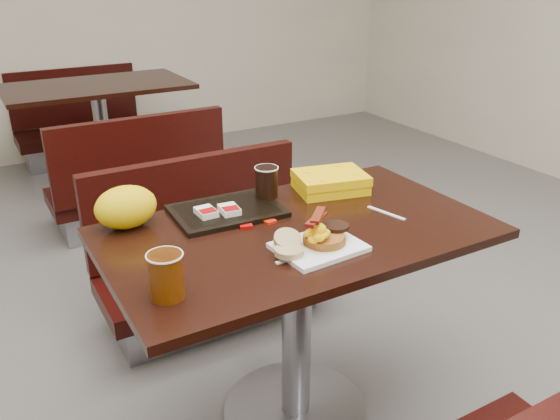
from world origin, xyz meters
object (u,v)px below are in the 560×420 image
coffee_cup_far (267,182)px  clamshell (330,182)px  bench_near_n (213,249)px  fork (291,259)px  knife (386,213)px  table_near (297,328)px  tray (227,211)px  pancake_stack (324,238)px  coffee_cup_near (166,276)px  platter (319,247)px  paper_bag (126,207)px  bench_far_n (81,118)px  hashbrown_sleeve_right (229,210)px  hashbrown_sleeve_left (206,212)px  table_far (103,138)px  bench_far_s (133,169)px

coffee_cup_far → clamshell: 0.25m
clamshell → bench_near_n: bearing=132.0°
fork → bench_near_n: bearing=82.9°
clamshell → knife: bearing=-67.5°
table_near → fork: (-0.12, -0.16, 0.38)m
tray → pancake_stack: bearing=-65.2°
fork → clamshell: (0.39, 0.38, 0.03)m
pancake_stack → coffee_cup_near: 0.49m
platter → clamshell: 0.47m
paper_bag → coffee_cup_far: bearing=-3.7°
pancake_stack → knife: bearing=17.2°
bench_far_n → hashbrown_sleeve_right: bearing=-92.7°
bench_far_n → tray: size_ratio=2.84×
coffee_cup_near → bench_near_n: bearing=60.8°
hashbrown_sleeve_left → table_near: bearing=-44.1°
pancake_stack → coffee_cup_far: (0.02, 0.39, 0.04)m
coffee_cup_near → clamshell: 0.86m
bench_far_n → paper_bag: size_ratio=5.15×
knife → clamshell: bearing=175.4°
table_near → table_far: (0.00, 2.60, 0.00)m
pancake_stack → table_near: bearing=91.2°
table_far → bench_far_s: (0.00, -0.70, -0.02)m
paper_bag → pancake_stack: bearing=-42.4°
pancake_stack → paper_bag: bearing=137.6°
fork → pancake_stack: bearing=10.8°
bench_far_s → coffee_cup_near: bearing=-103.3°
knife → hashbrown_sleeve_left: bearing=-129.3°
hashbrown_sleeve_left → hashbrown_sleeve_right: same height
table_far → pancake_stack: 2.77m
platter → pancake_stack: size_ratio=1.91×
coffee_cup_near → bench_far_n: bearing=82.0°
coffee_cup_far → paper_bag: paper_bag is taller
hashbrown_sleeve_right → clamshell: (0.42, 0.03, 0.01)m
clamshell → table_far: bearing=109.3°
hashbrown_sleeve_left → bench_far_s: bearing=81.0°
bench_far_s → hashbrown_sleeve_right: size_ratio=12.95×
clamshell → coffee_cup_far: bearing=-174.3°
table_near → bench_near_n: table_near is taller
bench_far_s → bench_far_n: same height
paper_bag → tray: bearing=-10.9°
table_far → bench_far_n: size_ratio=1.20×
platter → pancake_stack: 0.03m
knife → coffee_cup_far: 0.42m
knife → tray: (-0.46, 0.26, 0.01)m
tray → paper_bag: (-0.32, 0.06, 0.06)m
table_near → platter: bearing=-98.0°
platter → fork: bearing=-175.3°
fork → clamshell: 0.55m
tray → paper_bag: paper_bag is taller
hashbrown_sleeve_right → bench_far_n: bearing=92.2°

